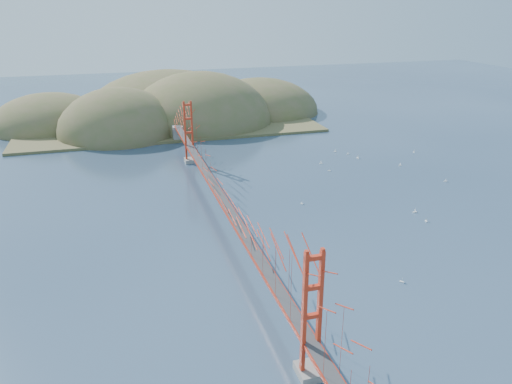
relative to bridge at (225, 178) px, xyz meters
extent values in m
plane|color=#2A3E55|center=(0.00, -0.18, -7.01)|extent=(320.00, 320.00, 0.00)
cube|color=gray|center=(0.00, -30.18, -6.66)|extent=(2.00, 2.40, 0.70)
cube|color=gray|center=(0.00, 29.82, -6.66)|extent=(2.00, 2.40, 0.70)
cube|color=#B32813|center=(0.00, -0.18, -3.71)|extent=(1.40, 92.00, 0.16)
cube|color=#B32813|center=(0.00, -0.18, -3.91)|extent=(1.33, 92.00, 0.24)
cube|color=#38383A|center=(0.00, -0.18, -3.61)|extent=(1.19, 92.00, 0.03)
cube|color=gray|center=(0.00, 45.82, -5.36)|extent=(2.20, 2.60, 3.30)
cube|color=brown|center=(0.00, 63.82, -6.76)|extent=(70.00, 40.00, 0.60)
ellipsoid|color=brown|center=(-12.00, 55.82, -7.01)|extent=(28.00, 28.00, 21.00)
ellipsoid|color=brown|center=(8.00, 61.82, -7.01)|extent=(36.00, 36.00, 25.00)
ellipsoid|color=brown|center=(26.00, 69.82, -7.01)|extent=(32.00, 32.00, 18.00)
ellipsoid|color=brown|center=(-28.00, 67.82, -7.01)|extent=(28.00, 28.00, 16.00)
ellipsoid|color=brown|center=(2.00, 77.82, -7.01)|extent=(44.00, 44.00, 22.00)
cube|color=white|center=(27.27, -6.48, -6.95)|extent=(0.27, 0.57, 0.10)
cylinder|color=white|center=(27.27, -6.48, -6.65)|extent=(0.02, 0.02, 0.60)
cube|color=white|center=(44.56, 23.30, -6.95)|extent=(0.37, 0.55, 0.10)
cylinder|color=white|center=(44.56, 23.30, -6.67)|extent=(0.02, 0.02, 0.57)
cube|color=white|center=(31.79, 22.90, -6.94)|extent=(0.36, 0.66, 0.11)
cylinder|color=white|center=(31.79, 22.90, -6.60)|extent=(0.02, 0.02, 0.69)
cube|color=white|center=(40.03, 6.75, -6.95)|extent=(0.56, 0.38, 0.10)
cylinder|color=white|center=(40.03, 6.75, -6.66)|extent=(0.02, 0.02, 0.58)
cube|color=white|center=(31.15, 25.98, -6.96)|extent=(0.49, 0.21, 0.09)
cylinder|color=white|center=(31.15, 25.98, -6.70)|extent=(0.01, 0.01, 0.51)
cube|color=white|center=(32.02, 23.32, -6.95)|extent=(0.41, 0.57, 0.10)
cylinder|color=white|center=(32.02, 23.32, -6.65)|extent=(0.02, 0.02, 0.60)
cube|color=white|center=(23.56, 21.89, -6.95)|extent=(0.60, 0.26, 0.11)
cylinder|color=white|center=(23.56, 21.89, -6.63)|extent=(0.02, 0.02, 0.63)
cube|color=white|center=(37.32, 16.63, -6.95)|extent=(0.53, 0.19, 0.10)
cylinder|color=white|center=(37.32, 16.63, -6.67)|extent=(0.02, 0.02, 0.57)
cube|color=white|center=(29.38, 28.14, -6.94)|extent=(0.62, 0.38, 0.11)
cylinder|color=white|center=(29.38, 28.14, -6.62)|extent=(0.02, 0.02, 0.64)
cube|color=white|center=(15.29, -19.64, -6.95)|extent=(0.44, 0.52, 0.09)
cylinder|color=white|center=(15.29, -19.64, -6.67)|extent=(0.02, 0.02, 0.57)
cube|color=white|center=(23.30, 17.53, -6.95)|extent=(0.52, 0.43, 0.09)
cylinder|color=white|center=(23.30, 17.53, -6.67)|extent=(0.01, 0.01, 0.56)
cube|color=white|center=(12.87, 4.39, -6.95)|extent=(0.35, 0.52, 0.09)
cylinder|color=white|center=(12.87, 4.39, -6.68)|extent=(0.01, 0.01, 0.55)
cube|color=white|center=(27.54, -3.26, -6.94)|extent=(0.60, 0.23, 0.11)
cylinder|color=white|center=(27.54, -3.26, -6.62)|extent=(0.02, 0.02, 0.64)
camera|label=1|loc=(-13.58, -60.68, 22.19)|focal=35.00mm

